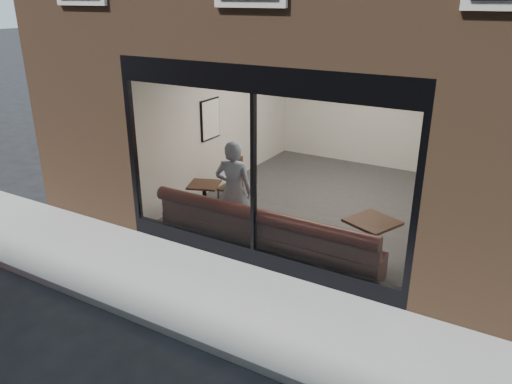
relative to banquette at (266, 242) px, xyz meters
The scene contains 20 objects.
ground 2.46m from the banquette, 90.00° to the right, with size 120.00×120.00×0.00m, color black.
sidewalk_near 1.47m from the banquette, 90.00° to the right, with size 40.00×2.00×0.01m, color gray.
kerb_near 2.51m from the banquette, 90.00° to the right, with size 40.00×0.10×0.12m, color gray.
host_building_pier_left 6.84m from the banquette, 124.05° to the left, with size 2.50×12.00×3.20m, color brown.
host_building_backfill 8.66m from the banquette, 90.00° to the left, with size 5.00×6.00×3.20m, color brown.
cafe_floor 2.56m from the banquette, 90.00° to the left, with size 6.00×6.00×0.00m, color #2D2D30.
cafe_ceiling 3.91m from the banquette, 90.00° to the left, with size 6.00×6.00×0.00m, color white.
cafe_wall_back 5.71m from the banquette, 90.00° to the left, with size 5.00×5.00×0.00m, color beige.
cafe_wall_left 3.82m from the banquette, 134.32° to the left, with size 6.00×6.00×0.00m, color beige.
cafe_wall_right 3.82m from the banquette, 45.68° to the left, with size 6.00×6.00×0.00m, color beige.
storefront_kick 0.41m from the banquette, 90.00° to the right, with size 5.00×0.10×0.30m, color black.
storefront_header 2.80m from the banquette, 90.00° to the right, with size 5.00×0.10×0.40m, color black.
storefront_mullion 1.38m from the banquette, 90.00° to the right, with size 0.06×0.10×2.50m, color black.
storefront_glass 1.39m from the banquette, 90.00° to the right, with size 4.80×4.80×0.00m, color white.
banquette is the anchor object (origin of this frame).
person 1.09m from the banquette, 161.38° to the left, with size 0.67×0.44×1.82m, color #9BB1CD.
cafe_table_left 1.88m from the banquette, 159.87° to the left, with size 0.56×0.56×0.04m, color #332013.
cafe_table_right 1.79m from the banquette, 20.67° to the left, with size 0.70×0.70×0.05m, color #332013.
cafe_chair_left 2.58m from the banquette, 136.52° to the left, with size 0.41×0.41×0.04m, color #332013.
wall_poster 3.45m from the banquette, 141.21° to the left, with size 0.02×0.60×0.80m, color white.
Camera 1 is at (3.64, -4.11, 4.10)m, focal length 35.00 mm.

